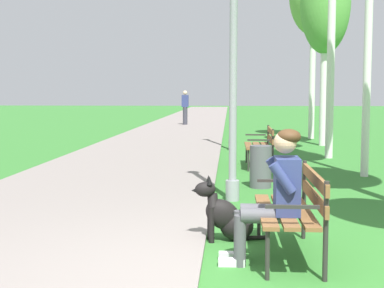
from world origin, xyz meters
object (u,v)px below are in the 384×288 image
at_px(lamp_post_mid, 233,60).
at_px(birch_tree_fifth, 325,5).
at_px(park_bench_near, 294,204).
at_px(person_seated_on_near_bench, 275,191).
at_px(lamp_post_near, 233,49).
at_px(park_bench_mid, 262,143).
at_px(dog_black, 227,217).
at_px(pedestrian_distant, 185,108).
at_px(litter_bin, 261,167).

relative_size(lamp_post_mid, birch_tree_fifth, 0.84).
distance_m(park_bench_near, person_seated_on_near_bench, 0.35).
relative_size(lamp_post_near, lamp_post_mid, 0.89).
bearing_deg(park_bench_mid, birch_tree_fifth, 67.11).
distance_m(dog_black, pedestrian_distant, 20.72).
distance_m(lamp_post_near, lamp_post_mid, 7.17).
bearing_deg(litter_bin, park_bench_mid, 86.47).
bearing_deg(lamp_post_mid, pedestrian_distant, 101.04).
distance_m(park_bench_near, lamp_post_mid, 10.14).
bearing_deg(litter_bin, lamp_post_mid, 94.25).
xyz_separation_m(park_bench_mid, lamp_post_near, (-0.63, -3.75, 1.68)).
height_order(park_bench_near, litter_bin, park_bench_near).
bearing_deg(pedestrian_distant, lamp_post_mid, -78.96).
bearing_deg(park_bench_near, birch_tree_fifth, 79.49).
bearing_deg(park_bench_near, lamp_post_near, 101.75).
bearing_deg(pedestrian_distant, lamp_post_near, -83.28).
relative_size(person_seated_on_near_bench, pedestrian_distant, 0.76).
relative_size(birch_tree_fifth, pedestrian_distant, 3.41).
xyz_separation_m(lamp_post_mid, litter_bin, (0.45, -6.01, -2.10)).
xyz_separation_m(park_bench_near, litter_bin, (-0.11, 3.93, -0.16)).
bearing_deg(litter_bin, person_seated_on_near_bench, -91.36).
relative_size(lamp_post_near, pedestrian_distant, 2.56).
height_order(dog_black, litter_bin, dog_black).
distance_m(dog_black, lamp_post_near, 2.95).
bearing_deg(person_seated_on_near_bench, park_bench_mid, 87.81).
bearing_deg(park_bench_mid, park_bench_near, -90.45).
bearing_deg(lamp_post_near, pedestrian_distant, 96.72).
height_order(park_bench_near, person_seated_on_near_bench, person_seated_on_near_bench).
height_order(person_seated_on_near_bench, birch_tree_fifth, birch_tree_fifth).
xyz_separation_m(dog_black, lamp_post_near, (0.07, 2.23, 1.93)).
bearing_deg(park_bench_near, person_seated_on_near_bench, -132.34).
bearing_deg(lamp_post_mid, person_seated_on_near_bench, -88.04).
bearing_deg(birch_tree_fifth, litter_bin, -106.56).
distance_m(lamp_post_mid, litter_bin, 6.38).
relative_size(park_bench_near, park_bench_mid, 1.00).
xyz_separation_m(park_bench_near, lamp_post_mid, (-0.56, 9.94, 1.93)).
distance_m(park_bench_near, litter_bin, 3.94).
height_order(person_seated_on_near_bench, pedestrian_distant, pedestrian_distant).
distance_m(dog_black, birch_tree_fifth, 11.86).
bearing_deg(person_seated_on_near_bench, lamp_post_mid, 91.96).
distance_m(litter_bin, pedestrian_distant, 17.43).
relative_size(lamp_post_mid, pedestrian_distant, 2.87).
height_order(birch_tree_fifth, pedestrian_distant, birch_tree_fifth).
height_order(dog_black, pedestrian_distant, pedestrian_distant).
distance_m(park_bench_mid, pedestrian_distant, 14.89).
bearing_deg(lamp_post_near, litter_bin, 67.89).
distance_m(park_bench_mid, person_seated_on_near_bench, 6.76).
height_order(lamp_post_near, litter_bin, lamp_post_near).
bearing_deg(park_bench_mid, pedestrian_distant, 100.81).
distance_m(person_seated_on_near_bench, pedestrian_distant, 21.53).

